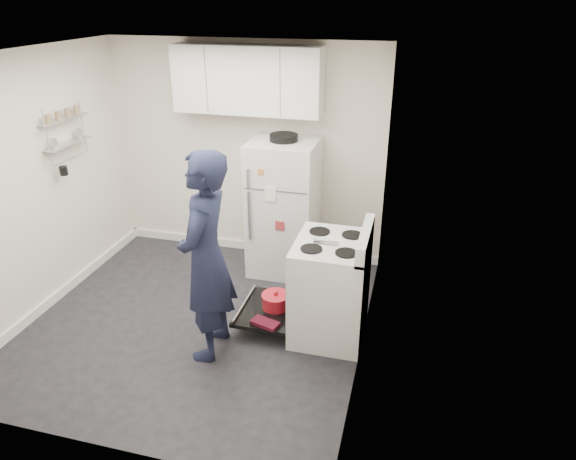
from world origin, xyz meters
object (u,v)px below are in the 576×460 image
(open_oven_door, at_px, (271,306))
(person, at_px, (206,258))
(electric_range, at_px, (329,289))
(refrigerator, at_px, (284,207))

(open_oven_door, distance_m, person, 1.00)
(electric_range, bearing_deg, open_oven_door, 179.00)
(electric_range, relative_size, person, 0.59)
(refrigerator, xyz_separation_m, person, (-0.24, -1.62, 0.16))
(open_oven_door, relative_size, refrigerator, 0.45)
(electric_range, distance_m, person, 1.19)
(electric_range, xyz_separation_m, person, (-0.96, -0.52, 0.46))
(open_oven_door, xyz_separation_m, person, (-0.40, -0.53, 0.75))
(electric_range, height_order, refrigerator, refrigerator)
(refrigerator, bearing_deg, open_oven_door, -81.58)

